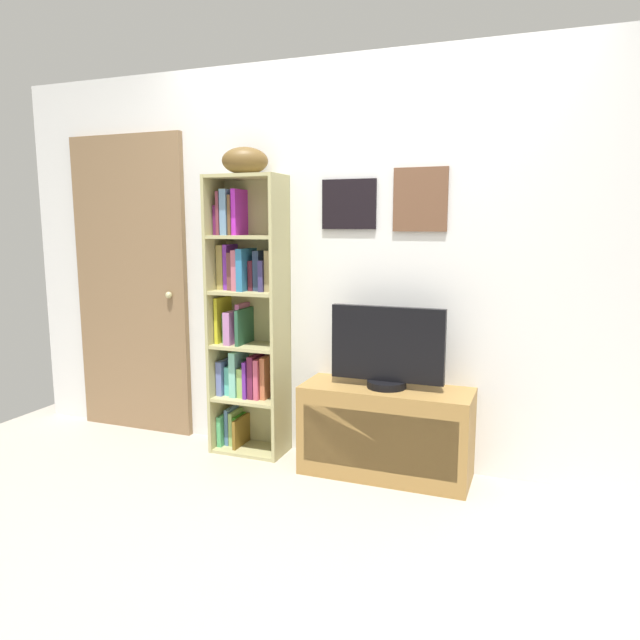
% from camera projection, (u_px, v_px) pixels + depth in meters
% --- Properties ---
extents(ground, '(5.20, 5.20, 0.04)m').
position_uv_depth(ground, '(285.00, 552.00, 2.63)').
color(ground, '#ACA194').
extents(back_wall, '(4.80, 0.08, 2.36)m').
position_uv_depth(back_wall, '(362.00, 264.00, 3.48)').
color(back_wall, silver).
rests_on(back_wall, ground).
extents(bookshelf, '(0.46, 0.26, 1.71)m').
position_uv_depth(bookshelf, '(245.00, 318.00, 3.67)').
color(bookshelf, tan).
rests_on(bookshelf, ground).
extents(football, '(0.31, 0.27, 0.16)m').
position_uv_depth(football, '(245.00, 161.00, 3.48)').
color(football, brown).
rests_on(football, bookshelf).
extents(tv_stand, '(0.96, 0.36, 0.51)m').
position_uv_depth(tv_stand, '(386.00, 432.00, 3.36)').
color(tv_stand, olive).
rests_on(tv_stand, ground).
extents(television, '(0.64, 0.22, 0.46)m').
position_uv_depth(television, '(387.00, 349.00, 3.28)').
color(television, black).
rests_on(television, tv_stand).
extents(door, '(0.87, 0.09, 2.00)m').
position_uv_depth(door, '(131.00, 287.00, 4.03)').
color(door, olive).
rests_on(door, ground).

